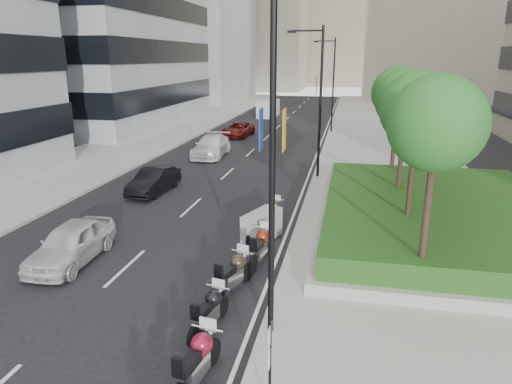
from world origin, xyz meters
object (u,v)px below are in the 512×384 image
(motorcycle_4, at_px, (261,246))
(motorcycle_6, at_px, (273,212))
(car_b, at_px, (154,181))
(lamp_post_1, at_px, (318,95))
(motorcycle_3, at_px, (233,273))
(motorcycle_5, at_px, (262,226))
(car_c, at_px, (211,146))
(delivery_van, at_px, (268,109))
(lamp_post_0, at_px, (266,152))
(lamp_post_2, at_px, (332,81))
(parking_sign, at_px, (270,360))
(motorcycle_1, at_px, (197,361))
(car_d, at_px, (238,129))
(motorcycle_2, at_px, (210,311))
(car_a, at_px, (71,243))

(motorcycle_4, bearing_deg, motorcycle_6, 9.69)
(car_b, bearing_deg, lamp_post_1, 33.50)
(motorcycle_3, xyz_separation_m, motorcycle_5, (0.07, 4.42, -0.03))
(car_c, height_order, delivery_van, delivery_van)
(lamp_post_1, height_order, motorcycle_3, lamp_post_1)
(lamp_post_0, height_order, lamp_post_1, same)
(lamp_post_2, bearing_deg, motorcycle_3, -92.47)
(parking_sign, height_order, car_c, parking_sign)
(motorcycle_1, xyz_separation_m, car_d, (-7.28, 33.42, 0.03))
(motorcycle_2, height_order, car_c, car_c)
(motorcycle_3, relative_size, motorcycle_5, 1.07)
(motorcycle_1, bearing_deg, motorcycle_6, 8.98)
(motorcycle_2, bearing_deg, lamp_post_1, 6.49)
(car_d, bearing_deg, delivery_van, 93.72)
(motorcycle_6, bearing_deg, delivery_van, 19.03)
(lamp_post_2, relative_size, motorcycle_6, 4.45)
(motorcycle_2, distance_m, car_c, 23.10)
(motorcycle_1, xyz_separation_m, car_c, (-7.10, 24.30, 0.14))
(motorcycle_3, xyz_separation_m, car_b, (-7.09, 9.96, 0.05))
(parking_sign, relative_size, motorcycle_4, 1.05)
(motorcycle_1, bearing_deg, lamp_post_0, -17.85)
(motorcycle_5, xyz_separation_m, delivery_van, (-6.89, 39.68, 0.35))
(lamp_post_0, relative_size, car_a, 2.09)
(motorcycle_2, relative_size, car_d, 0.45)
(lamp_post_1, height_order, motorcycle_5, lamp_post_1)
(car_d, bearing_deg, motorcycle_2, -73.18)
(lamp_post_2, bearing_deg, motorcycle_4, -91.84)
(parking_sign, distance_m, car_a, 10.42)
(lamp_post_2, distance_m, motorcycle_4, 30.93)
(motorcycle_4, distance_m, car_a, 6.92)
(motorcycle_2, xyz_separation_m, car_c, (-6.70, 22.10, 0.19))
(parking_sign, distance_m, motorcycle_6, 11.79)
(lamp_post_0, bearing_deg, delivery_van, 100.11)
(lamp_post_0, height_order, delivery_van, lamp_post_0)
(parking_sign, height_order, motorcycle_5, parking_sign)
(motorcycle_4, bearing_deg, motorcycle_1, -174.89)
(lamp_post_1, height_order, car_d, lamp_post_1)
(lamp_post_0, height_order, car_a, lamp_post_0)
(motorcycle_2, xyz_separation_m, delivery_van, (-6.71, 46.31, 0.37))
(car_b, distance_m, car_d, 19.06)
(motorcycle_2, relative_size, motorcycle_6, 1.07)
(motorcycle_1, bearing_deg, car_a, 59.54)
(motorcycle_2, relative_size, car_b, 0.52)
(motorcycle_2, distance_m, motorcycle_5, 6.63)
(motorcycle_1, distance_m, motorcycle_2, 2.23)
(motorcycle_2, height_order, motorcycle_6, motorcycle_2)
(lamp_post_0, relative_size, lamp_post_1, 1.00)
(motorcycle_6, bearing_deg, car_d, 26.17)
(motorcycle_2, distance_m, car_d, 31.98)
(motorcycle_3, relative_size, delivery_van, 0.47)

